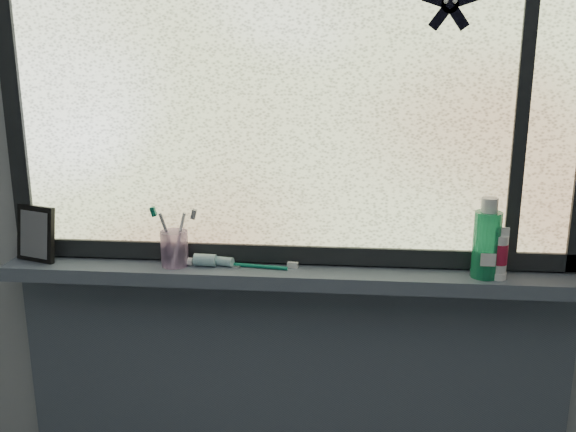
% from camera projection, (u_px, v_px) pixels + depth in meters
% --- Properties ---
extents(wall_back, '(3.00, 0.01, 2.50)m').
position_uv_depth(wall_back, '(292.00, 182.00, 1.79)').
color(wall_back, '#9EA3A8').
rests_on(wall_back, ground).
extents(windowsill, '(1.62, 0.14, 0.04)m').
position_uv_depth(windowsill, '(289.00, 276.00, 1.78)').
color(windowsill, '#4E5868').
rests_on(windowsill, wall_back).
extents(sill_apron, '(1.62, 0.02, 0.98)m').
position_uv_depth(sill_apron, '(291.00, 426.00, 1.97)').
color(sill_apron, '#4E5868').
rests_on(sill_apron, floor).
extents(window_pane, '(1.50, 0.01, 1.00)m').
position_uv_depth(window_pane, '(291.00, 81.00, 1.70)').
color(window_pane, silver).
rests_on(window_pane, wall_back).
extents(frame_bottom, '(1.60, 0.03, 0.05)m').
position_uv_depth(frame_bottom, '(291.00, 253.00, 1.82)').
color(frame_bottom, black).
rests_on(frame_bottom, windowsill).
extents(frame_left, '(0.05, 0.03, 1.10)m').
position_uv_depth(frame_left, '(11.00, 79.00, 1.77)').
color(frame_left, black).
rests_on(frame_left, wall_back).
extents(frame_mullion, '(0.03, 0.03, 1.00)m').
position_uv_depth(frame_mullion, '(524.00, 82.00, 1.64)').
color(frame_mullion, black).
rests_on(frame_mullion, wall_back).
extents(starfish_sticker, '(0.15, 0.02, 0.15)m').
position_uv_depth(starfish_sticker, '(450.00, 4.00, 1.60)').
color(starfish_sticker, black).
rests_on(starfish_sticker, window_pane).
extents(vanity_mirror, '(0.14, 0.10, 0.16)m').
position_uv_depth(vanity_mirror, '(36.00, 233.00, 1.83)').
color(vanity_mirror, black).
rests_on(vanity_mirror, windowsill).
extents(toothpaste_tube, '(0.20, 0.06, 0.03)m').
position_uv_depth(toothpaste_tube, '(212.00, 260.00, 1.80)').
color(toothpaste_tube, white).
rests_on(toothpaste_tube, windowsill).
extents(toothbrush_cup, '(0.08, 0.08, 0.10)m').
position_uv_depth(toothbrush_cup, '(174.00, 248.00, 1.80)').
color(toothbrush_cup, '#C79FD3').
rests_on(toothbrush_cup, windowsill).
extents(toothbrush_lying, '(0.24, 0.06, 0.02)m').
position_uv_depth(toothbrush_lying, '(254.00, 265.00, 1.79)').
color(toothbrush_lying, '#0C7257').
rests_on(toothbrush_lying, windowsill).
extents(mouthwash_bottle, '(0.08, 0.08, 0.18)m').
position_uv_depth(mouthwash_bottle, '(487.00, 238.00, 1.69)').
color(mouthwash_bottle, '#20A969').
rests_on(mouthwash_bottle, windowsill).
extents(cream_tube, '(0.05, 0.05, 0.10)m').
position_uv_depth(cream_tube, '(500.00, 252.00, 1.69)').
color(cream_tube, silver).
rests_on(cream_tube, windowsill).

